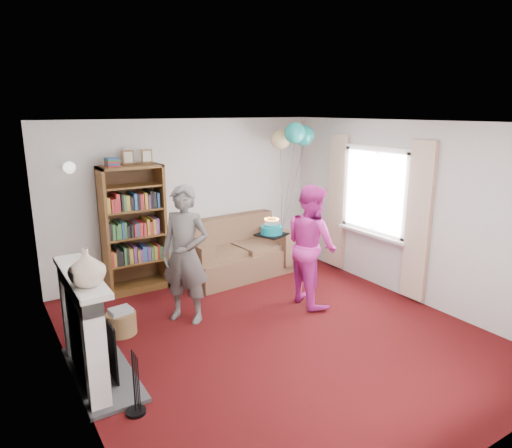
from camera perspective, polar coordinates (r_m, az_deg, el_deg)
ground at (r=5.69m, az=2.38°, el=-13.49°), size 5.00×5.00×0.00m
wall_back at (r=7.38m, az=-8.59°, el=3.15°), size 4.50×0.02×2.50m
wall_left at (r=4.42m, az=-22.55°, el=-5.30°), size 0.02×5.00×2.50m
wall_right at (r=6.74m, az=18.58°, el=1.51°), size 0.02×5.00×2.50m
ceiling at (r=5.04m, az=2.68°, el=12.62°), size 4.50×5.00×0.01m
fireplace at (r=4.89m, az=-20.10°, el=-12.53°), size 0.55×1.80×1.12m
window_bay at (r=7.09m, az=14.55°, el=2.02°), size 0.14×2.02×2.20m
wall_sconce at (r=6.65m, az=-22.31°, el=6.56°), size 0.16×0.23×0.16m
bookcase at (r=6.94m, az=-15.11°, el=-0.70°), size 0.89×0.42×2.08m
sofa at (r=7.49m, az=-2.66°, el=-3.72°), size 1.73×0.92×0.92m
wicker_basket at (r=5.85m, az=-16.48°, el=-11.69°), size 0.36×0.36×0.33m
person_striped at (r=5.77m, az=-8.84°, el=-3.80°), size 0.73×0.76×1.75m
person_magenta at (r=6.29m, az=6.92°, el=-2.62°), size 0.72×0.88×1.67m
birthday_cake at (r=5.95m, az=1.96°, el=-0.77°), size 0.34×0.34×0.22m
balloons at (r=7.51m, az=4.67°, el=10.91°), size 0.66×0.71×1.78m
mantel_vase at (r=4.28m, az=-20.41°, el=-5.09°), size 0.42×0.42×0.33m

